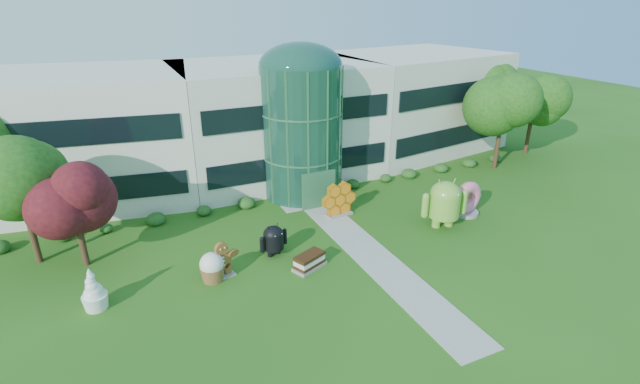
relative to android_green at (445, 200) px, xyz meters
name	(u,v)px	position (x,y,z in m)	size (l,w,h in m)	color
ground	(384,267)	(-6.34, -2.74, -1.89)	(140.00, 140.00, 0.00)	#215114
building	(275,118)	(-6.34, 15.26, 2.76)	(46.00, 15.00, 9.30)	beige
atrium	(302,133)	(-6.34, 9.26, 3.01)	(6.00, 6.00, 9.80)	#194738
walkway	(366,251)	(-6.34, -0.74, -1.87)	(2.40, 20.00, 0.04)	#9E9E93
tree_red	(77,218)	(-21.84, 4.76, 1.11)	(4.00, 4.00, 6.00)	#3F0C14
trees_backdrop	(297,138)	(-6.34, 10.26, 2.31)	(52.00, 8.00, 8.40)	#164711
android_green	(445,200)	(0.00, 0.00, 0.00)	(3.33, 2.22, 3.77)	#72AF38
android_black	(274,238)	(-11.60, 1.23, -0.77)	(1.96, 1.31, 2.23)	black
donut	(466,198)	(2.67, 0.86, -0.64)	(2.40, 1.15, 2.49)	pink
gingerbread	(222,259)	(-14.92, 0.25, -0.82)	(2.31, 0.89, 2.13)	brown
ice_cream_sandwich	(309,261)	(-10.26, -1.00, -1.44)	(1.98, 0.99, 0.88)	black
honeycomb	(339,201)	(-5.58, 4.46, -0.78)	(2.82, 1.01, 2.22)	orange
froyo	(93,289)	(-21.38, 0.05, -0.75)	(1.33, 1.33, 2.27)	white
cupcake	(212,267)	(-15.55, 0.06, -1.04)	(1.40, 1.40, 1.68)	white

